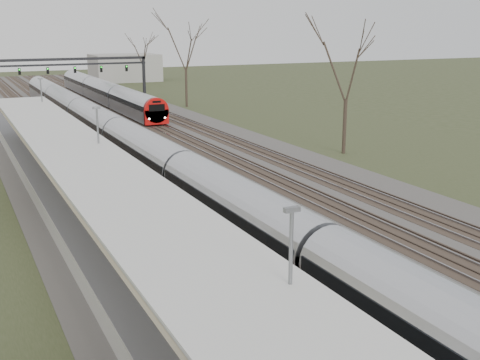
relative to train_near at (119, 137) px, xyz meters
name	(u,v)px	position (x,y,z in m)	size (l,w,h in m)	color
track_bed	(135,140)	(2.76, 5.21, -1.42)	(24.00, 160.00, 0.22)	#474442
platform	(66,195)	(-6.55, -12.29, -0.98)	(3.50, 69.00, 1.00)	#9E9B93
canopy	(77,152)	(-6.55, -16.81, 2.45)	(4.10, 50.00, 3.11)	slate
signal_gantry	(69,67)	(2.79, 35.19, 3.43)	(21.00, 0.59, 6.08)	black
tree_east_far	(347,64)	(16.50, -7.79, 5.81)	(5.00, 5.00, 10.30)	#2D231C
train_near	(119,137)	(0.00, 0.00, 0.00)	(2.62, 90.21, 3.05)	#A0A3AA
train_far	(104,92)	(7.00, 33.91, 0.00)	(2.62, 45.21, 3.05)	#A0A3AA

